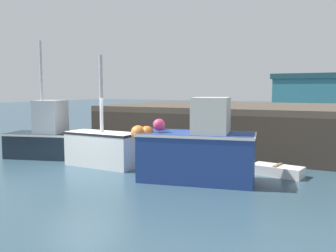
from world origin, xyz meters
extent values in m
cube|color=#2D4756|center=(0.00, 0.00, -0.05)|extent=(120.00, 160.00, 0.10)
cube|color=#473D33|center=(2.85, 7.70, 1.93)|extent=(10.62, 8.11, 0.25)
cube|color=#312A23|center=(2.85, 3.76, 0.90)|extent=(10.62, 0.24, 1.80)
cylinder|color=#312A23|center=(-2.06, 3.87, 0.90)|extent=(0.35, 0.35, 1.80)
cylinder|color=#312A23|center=(2.85, 3.87, 0.90)|extent=(0.35, 0.35, 1.80)
cylinder|color=#312A23|center=(7.76, 3.87, 0.90)|extent=(0.35, 0.35, 1.80)
cylinder|color=#312A23|center=(-0.33, 11.52, 0.90)|extent=(0.35, 0.35, 1.80)
cylinder|color=#312A23|center=(6.04, 11.52, 0.90)|extent=(0.35, 0.35, 1.80)
cylinder|color=#312A23|center=(0.40, 3.87, 0.90)|extent=(4.96, 0.18, 1.61)
cube|color=#19232D|center=(-3.04, 1.22, 0.51)|extent=(3.12, 2.13, 1.03)
cube|color=silver|center=(-3.04, 1.22, 0.98)|extent=(3.18, 2.17, 0.08)
cube|color=#B2B7BC|center=(-2.70, 1.32, 1.69)|extent=(1.31, 1.44, 1.33)
cylinder|color=#B7B7BC|center=(-3.04, 1.22, 3.55)|extent=(0.10, 0.10, 2.39)
cube|color=silver|center=(0.19, 0.89, 0.63)|extent=(2.72, 1.18, 1.25)
cube|color=black|center=(0.19, 0.89, 1.20)|extent=(2.78, 1.20, 0.08)
cylinder|color=#B7B7BC|center=(0.19, 0.89, 2.64)|extent=(0.13, 0.13, 2.77)
cube|color=navy|center=(4.09, 0.41, 0.74)|extent=(3.66, 2.16, 1.49)
cube|color=silver|center=(4.09, 0.41, 1.44)|extent=(3.73, 2.21, 0.08)
cube|color=beige|center=(4.51, 0.50, 2.02)|extent=(1.27, 1.44, 1.07)
sphere|color=orange|center=(2.44, -0.30, 1.47)|extent=(0.46, 0.46, 0.46)
sphere|color=#DB3866|center=(3.01, 0.00, 1.72)|extent=(0.37, 0.37, 0.37)
sphere|color=#EA5B70|center=(2.69, 0.59, 1.64)|extent=(0.36, 0.36, 0.36)
sphere|color=orange|center=(2.66, -0.14, 1.48)|extent=(0.41, 0.41, 0.41)
cube|color=silver|center=(6.20, 2.21, 0.16)|extent=(1.71, 1.00, 0.33)
cube|color=#7F6647|center=(6.20, 2.21, 0.35)|extent=(0.22, 0.66, 0.04)
cube|color=#2D6B7A|center=(6.62, 29.26, 1.92)|extent=(10.03, 6.42, 3.83)
cube|color=#1B4049|center=(6.62, 29.26, 4.08)|extent=(10.43, 6.67, 0.50)
camera|label=1|loc=(8.13, -9.72, 2.78)|focal=38.61mm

